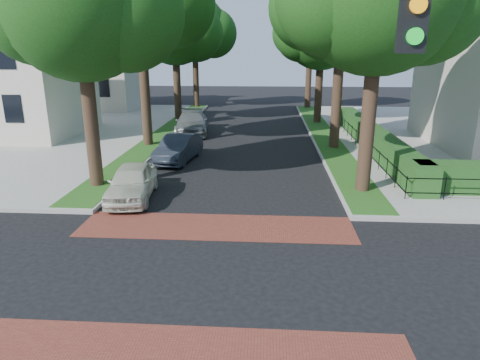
% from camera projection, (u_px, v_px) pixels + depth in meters
% --- Properties ---
extents(ground, '(120.00, 120.00, 0.00)m').
position_uv_depth(ground, '(202.00, 276.00, 11.03)').
color(ground, black).
rests_on(ground, ground).
extents(crosswalk_far, '(9.00, 2.20, 0.01)m').
position_uv_depth(crosswalk_far, '(216.00, 227.00, 14.08)').
color(crosswalk_far, maroon).
rests_on(crosswalk_far, ground).
extents(grass_strip_ne, '(1.60, 29.80, 0.02)m').
position_uv_depth(grass_strip_ne, '(323.00, 134.00, 28.88)').
color(grass_strip_ne, '#204915').
rests_on(grass_strip_ne, sidewalk_ne).
extents(grass_strip_nw, '(1.60, 29.80, 0.02)m').
position_uv_depth(grass_strip_nw, '(166.00, 132.00, 29.55)').
color(grass_strip_nw, '#204915').
rests_on(grass_strip_nw, sidewalk_nw).
extents(tree_right_mid, '(8.25, 7.09, 11.22)m').
position_uv_depth(tree_right_mid, '(344.00, 3.00, 22.91)').
color(tree_right_mid, black).
rests_on(tree_right_mid, sidewalk_ne).
extents(tree_right_far, '(7.25, 6.23, 9.74)m').
position_uv_depth(tree_right_far, '(323.00, 31.00, 31.79)').
color(tree_right_far, black).
rests_on(tree_right_far, sidewalk_ne).
extents(tree_right_back, '(7.50, 6.45, 10.20)m').
position_uv_depth(tree_right_back, '(312.00, 31.00, 40.28)').
color(tree_right_back, black).
rests_on(tree_right_back, sidewalk_ne).
extents(tree_left_near, '(7.50, 6.45, 10.20)m').
position_uv_depth(tree_left_near, '(84.00, 3.00, 16.14)').
color(tree_left_near, black).
rests_on(tree_left_near, sidewalk_nw).
extents(tree_left_far, '(7.00, 6.02, 9.86)m').
position_uv_depth(tree_left_far, '(177.00, 29.00, 32.40)').
color(tree_left_far, black).
rests_on(tree_left_far, sidewalk_nw).
extents(tree_left_back, '(7.75, 6.66, 10.44)m').
position_uv_depth(tree_left_back, '(196.00, 30.00, 40.92)').
color(tree_left_back, black).
rests_on(tree_left_back, sidewalk_nw).
extents(hedge_main_road, '(1.00, 18.00, 1.20)m').
position_uv_depth(hedge_main_road, '(373.00, 137.00, 24.65)').
color(hedge_main_road, '#1B4518').
rests_on(hedge_main_road, sidewalk_ne).
extents(fence_main_road, '(0.06, 18.00, 0.90)m').
position_uv_depth(fence_main_road, '(358.00, 140.00, 24.75)').
color(fence_main_road, black).
rests_on(fence_main_road, sidewalk_ne).
extents(house_left_near, '(10.00, 9.00, 10.14)m').
position_uv_depth(house_left_near, '(5.00, 59.00, 27.69)').
color(house_left_near, beige).
rests_on(house_left_near, sidewalk_nw).
extents(house_left_far, '(10.00, 9.00, 10.14)m').
position_uv_depth(house_left_far, '(91.00, 56.00, 41.05)').
color(house_left_far, beige).
rests_on(house_left_far, sidewalk_nw).
extents(parked_car_front, '(2.02, 4.12, 1.35)m').
position_uv_depth(parked_car_front, '(132.00, 182.00, 16.57)').
color(parked_car_front, beige).
rests_on(parked_car_front, ground).
extents(parked_car_middle, '(2.02, 4.34, 1.38)m').
position_uv_depth(parked_car_middle, '(178.00, 148.00, 22.19)').
color(parked_car_middle, '#1E232D').
rests_on(parked_car_middle, ground).
extents(parked_car_rear, '(2.75, 5.47, 1.52)m').
position_uv_depth(parked_car_rear, '(192.00, 123.00, 29.47)').
color(parked_car_rear, slate).
rests_on(parked_car_rear, ground).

